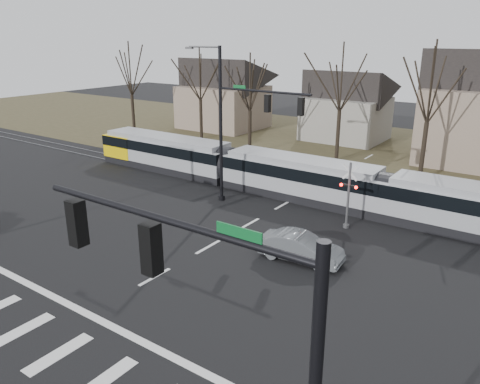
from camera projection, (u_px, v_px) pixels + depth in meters
The scene contains 14 objects.
ground at pixel (122, 295), 20.46m from camera, with size 140.00×140.00×0.00m, color black.
grass_verge at pixel (376, 153), 45.29m from camera, with size 140.00×28.00×0.01m, color #38331E.
crosswalk at pixel (39, 342), 17.35m from camera, with size 27.00×2.60×0.01m.
stop_line at pixel (88, 314), 19.06m from camera, with size 28.00×0.35×0.01m, color silver.
lane_dashes at pixel (297, 197), 32.87m from camera, with size 0.18×30.00×0.01m.
rail_pair at pixel (296, 197), 32.71m from camera, with size 90.00×1.52×0.06m.
tram at pixel (299, 176), 32.33m from camera, with size 37.66×2.80×2.85m.
sedan at pixel (301, 247), 23.43m from camera, with size 4.43×1.90×1.42m, color slate.
signal_pole_near_right at pixel (222, 357), 8.65m from camera, with size 6.72×0.44×8.00m.
signal_pole_far at pixel (241, 120), 29.65m from camera, with size 9.28×0.44×10.20m.
rail_crossing_signal at pixel (348, 197), 27.06m from camera, with size 1.08×0.36×4.00m.
tree_row at pixel (380, 110), 37.95m from camera, with size 59.20×7.20×10.00m.
house_a at pixel (223, 91), 56.30m from camera, with size 9.72×8.64×8.60m.
house_b at pixel (347, 103), 49.85m from camera, with size 8.64×7.56×7.65m.
Camera 1 is at (14.54, -11.72, 10.82)m, focal length 35.00 mm.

